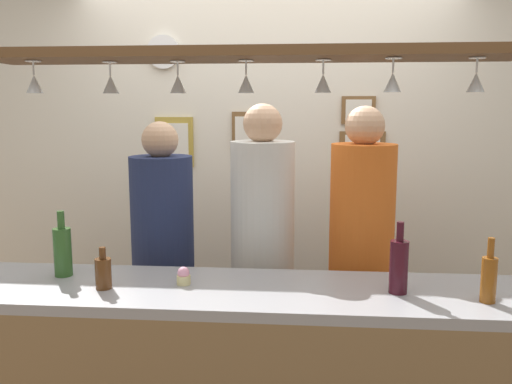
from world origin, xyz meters
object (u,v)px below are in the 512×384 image
Objects in this scene: person_right_orange_shirt at (361,237)px; picture_frame_upper_small at (358,110)px; picture_frame_lower_pair at (362,145)px; bottle_beer_amber_tall at (489,278)px; picture_frame_caricature at (174,142)px; cupcake at (184,276)px; wall_clock at (163,52)px; picture_frame_crest at (245,131)px; person_middle_white_patterned_shirt at (262,234)px; person_left_navy_shirt at (163,243)px; bottle_champagne_green at (63,250)px; bottle_beer_brown_stubby at (103,272)px; bottle_wine_dark_red at (399,265)px.

picture_frame_upper_small is (0.04, 0.78, 0.67)m from person_right_orange_shirt.
picture_frame_lower_pair is (0.08, 0.78, 0.44)m from person_right_orange_shirt.
bottle_beer_amber_tall is 0.76× the size of picture_frame_caricature.
bottle_beer_amber_tall is 2.23m from picture_frame_caricature.
cupcake is 1.51m from picture_frame_caricature.
wall_clock is at bearing -173.86° from picture_frame_caricature.
picture_frame_crest reaches higher than bottle_beer_amber_tall.
picture_frame_crest is at bearing 102.57° from person_middle_white_patterned_shirt.
bottle_champagne_green is at bearing -121.10° from person_left_navy_shirt.
picture_frame_upper_small is (0.75, 0.00, 0.14)m from picture_frame_crest.
person_left_navy_shirt is at bearing 180.00° from person_middle_white_patterned_shirt.
picture_frame_lower_pair is (1.23, 1.47, 0.45)m from bottle_beer_brown_stubby.
picture_frame_upper_small is (-0.04, 1.42, 0.63)m from bottle_wine_dark_red.
person_middle_white_patterned_shirt reaches higher than cupcake.
person_left_navy_shirt is 7.57× the size of wall_clock.
person_middle_white_patterned_shirt is 0.93m from bottle_beer_brown_stubby.
bottle_wine_dark_red is at bearing -82.69° from person_right_orange_shirt.
person_right_orange_shirt is 7.94× the size of picture_frame_upper_small.
bottle_beer_brown_stubby is 1.81m from wall_clock.
cupcake is 0.35× the size of wall_clock.
person_left_navy_shirt reaches higher than bottle_beer_brown_stubby.
person_middle_white_patterned_shirt is 0.88m from bottle_wine_dark_red.
person_middle_white_patterned_shirt is at bearing 142.78° from bottle_beer_amber_tall.
bottle_champagne_green is 1.36× the size of wall_clock.
person_left_navy_shirt is 0.93m from picture_frame_caricature.
person_left_navy_shirt is at bearing 112.51° from cupcake.
bottle_beer_amber_tall is at bearing -41.87° from wall_clock.
cupcake is (-1.24, 0.11, -0.06)m from bottle_beer_amber_tall.
cupcake is at bearing -95.12° from picture_frame_crest.
bottle_champagne_green is at bearing -148.55° from person_middle_white_patterned_shirt.
picture_frame_caricature is at bearing 104.69° from cupcake.
bottle_beer_amber_tall is (0.94, -0.72, 0.01)m from person_middle_white_patterned_shirt.
person_middle_white_patterned_shirt reaches higher than picture_frame_lower_pair.
bottle_beer_brown_stubby is at bearing -129.85° from picture_frame_lower_pair.
cupcake is 0.26× the size of picture_frame_lower_pair.
person_middle_white_patterned_shirt is at bearing -127.73° from picture_frame_lower_pair.
person_left_navy_shirt is 1.32m from bottle_wine_dark_red.
wall_clock is at bearing -179.72° from picture_frame_upper_small.
bottle_champagne_green is at bearing 175.96° from bottle_wine_dark_red.
bottle_beer_brown_stubby is 0.34m from cupcake.
person_middle_white_patterned_shirt is at bearing 47.89° from bottle_beer_brown_stubby.
bottle_beer_brown_stubby is 1.96m from picture_frame_lower_pair.
bottle_beer_amber_tall is at bearing -76.09° from picture_frame_upper_small.
picture_frame_lower_pair is (0.60, 0.78, 0.43)m from person_middle_white_patterned_shirt.
wall_clock is at bearing 133.28° from bottle_wine_dark_red.
picture_frame_crest is 1.18× the size of wall_clock.
person_right_orange_shirt is at bearing 0.00° from person_left_navy_shirt.
wall_clock is at bearing 106.97° from cupcake.
bottle_wine_dark_red is 1.67× the size of bottle_beer_brown_stubby.
person_left_navy_shirt is 0.95× the size of person_middle_white_patterned_shirt.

